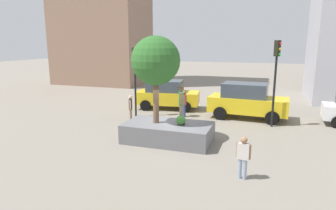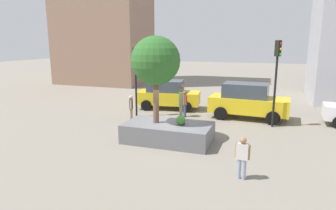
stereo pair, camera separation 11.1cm
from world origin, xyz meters
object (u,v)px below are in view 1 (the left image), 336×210
(skateboarder, at_px, (181,101))
(bystander_watching, at_px, (243,155))
(planter_ledge, at_px, (168,133))
(plaza_tree, at_px, (156,61))
(skateboard, at_px, (181,122))
(traffic_light_median, at_px, (135,70))
(passerby_with_bag, at_px, (131,106))
(pedestrian_crossing, at_px, (184,102))
(taxi_cab, at_px, (167,94))
(traffic_light_corner, at_px, (276,69))
(sedan_parked, at_px, (247,101))

(skateboarder, distance_m, bystander_watching, 4.60)
(planter_ledge, bearing_deg, plaza_tree, -177.88)
(plaza_tree, bearing_deg, skateboard, 14.08)
(plaza_tree, relative_size, traffic_light_median, 0.93)
(plaza_tree, relative_size, bystander_watching, 2.67)
(plaza_tree, height_order, passerby_with_bag, plaza_tree)
(traffic_light_median, bearing_deg, plaza_tree, -53.84)
(traffic_light_median, bearing_deg, pedestrian_crossing, 17.41)
(plaza_tree, height_order, pedestrian_crossing, plaza_tree)
(taxi_cab, bearing_deg, skateboarder, -65.72)
(skateboard, relative_size, taxi_cab, 0.17)
(planter_ledge, relative_size, passerby_with_bag, 2.62)
(skateboarder, xyz_separation_m, bystander_watching, (3.16, -3.17, -1.08))
(planter_ledge, xyz_separation_m, plaza_tree, (-0.59, -0.02, 3.37))
(traffic_light_corner, distance_m, traffic_light_median, 8.30)
(skateboard, distance_m, skateboarder, 1.01)
(plaza_tree, bearing_deg, traffic_light_median, 126.16)
(skateboard, relative_size, bystander_watching, 0.51)
(taxi_cab, distance_m, sedan_parked, 5.71)
(skateboarder, bearing_deg, traffic_light_corner, 44.04)
(passerby_with_bag, bearing_deg, traffic_light_median, 98.63)
(skateboarder, bearing_deg, traffic_light_median, 137.60)
(skateboarder, xyz_separation_m, traffic_light_corner, (4.19, 4.05, 1.29))
(skateboard, xyz_separation_m, bystander_watching, (3.16, -3.17, -0.07))
(sedan_parked, xyz_separation_m, passerby_with_bag, (-6.61, -2.91, -0.21))
(skateboard, relative_size, traffic_light_corner, 0.16)
(planter_ledge, distance_m, traffic_light_median, 5.93)
(pedestrian_crossing, bearing_deg, traffic_light_median, -162.59)
(skateboarder, distance_m, passerby_with_bag, 4.85)
(planter_ledge, xyz_separation_m, taxi_cab, (-2.39, 6.80, 0.59))
(plaza_tree, distance_m, skateboard, 3.10)
(sedan_parked, xyz_separation_m, traffic_light_corner, (1.51, -1.50, 2.13))
(plaza_tree, distance_m, bystander_watching, 5.96)
(bystander_watching, bearing_deg, taxi_cab, 122.19)
(skateboard, bearing_deg, passerby_with_bag, 146.11)
(traffic_light_corner, bearing_deg, pedestrian_crossing, 173.34)
(skateboard, relative_size, traffic_light_median, 0.18)
(planter_ledge, distance_m, traffic_light_corner, 7.00)
(plaza_tree, relative_size, skateboard, 5.26)
(planter_ledge, relative_size, bystander_watching, 2.69)
(taxi_cab, distance_m, pedestrian_crossing, 2.60)
(traffic_light_median, xyz_separation_m, bystander_watching, (7.26, -6.91, -2.11))
(sedan_parked, bearing_deg, planter_ledge, -119.07)
(taxi_cab, bearing_deg, planter_ledge, -70.63)
(skateboarder, bearing_deg, plaza_tree, -165.92)
(pedestrian_crossing, bearing_deg, taxi_cab, 134.12)
(bystander_watching, bearing_deg, traffic_light_corner, 81.89)
(planter_ledge, height_order, skateboarder, skateboarder)
(pedestrian_crossing, bearing_deg, plaza_tree, -90.13)
(traffic_light_corner, relative_size, traffic_light_median, 1.09)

